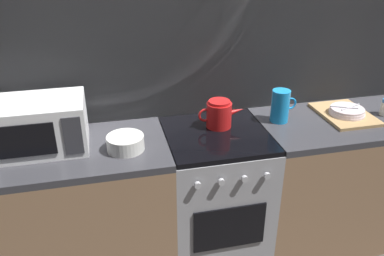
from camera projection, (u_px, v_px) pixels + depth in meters
The scene contains 10 objects.
ground_plane at pixel (213, 250), 2.72m from camera, with size 8.00×8.00×0.00m, color #47423D.
back_wall at pixel (203, 67), 2.46m from camera, with size 3.60×0.05×2.40m.
counter_left at pixel (67, 217), 2.33m from camera, with size 1.20×0.60×0.90m.
stove_unit at pixel (215, 197), 2.51m from camera, with size 0.60×0.63×0.90m.
counter_right at pixel (342, 178), 2.70m from camera, with size 1.20×0.60×0.90m.
microwave at pixel (42, 125), 2.11m from camera, with size 0.46×0.35×0.27m.
kettle at pixel (219, 114), 2.36m from camera, with size 0.28×0.15×0.17m.
mixing_bowl at pixel (126, 143), 2.13m from camera, with size 0.20×0.20×0.08m, color silver.
pitcher at pixel (280, 106), 2.42m from camera, with size 0.16×0.11×0.20m.
dish_pile at pixel (346, 113), 2.51m from camera, with size 0.30×0.40×0.07m.
Camera 1 is at (-0.61, -1.97, 1.96)m, focal length 37.30 mm.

